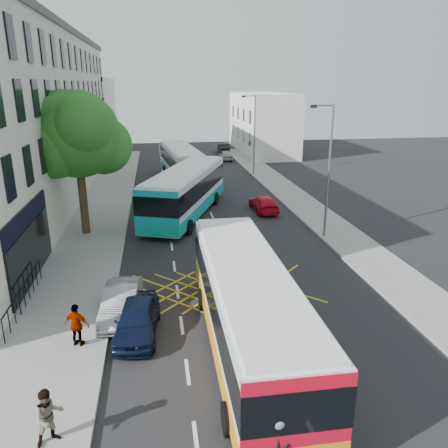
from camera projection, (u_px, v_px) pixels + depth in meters
name	position (u px, v px, depth m)	size (l,w,h in m)	color
ground	(279.00, 363.00, 15.16)	(120.00, 120.00, 0.00)	black
pavement_left	(87.00, 233.00, 27.97)	(5.00, 70.00, 0.15)	gray
pavement_right	(324.00, 222.00, 30.35)	(3.00, 70.00, 0.15)	gray
terrace_main	(23.00, 117.00, 34.01)	(8.30, 45.00, 13.50)	beige
terrace_far	(83.00, 114.00, 63.22)	(8.00, 20.00, 10.00)	silver
building_right	(262.00, 123.00, 60.68)	(6.00, 18.00, 8.00)	silver
street_tree	(76.00, 135.00, 26.02)	(6.30, 5.70, 8.80)	#382619
lamp_near	(328.00, 165.00, 25.94)	(1.45, 0.15, 8.00)	slate
lamp_far	(254.00, 131.00, 44.74)	(1.45, 0.15, 8.00)	slate
railings	(24.00, 295.00, 18.47)	(0.08, 5.60, 1.14)	black
bus_near	(248.00, 307.00, 15.41)	(2.99, 11.64, 3.27)	silver
bus_mid	(186.00, 191.00, 31.51)	(7.08, 12.44, 3.45)	silver
bus_far	(182.00, 163.00, 43.27)	(3.86, 11.90, 3.29)	silver
parked_car_blue	(137.00, 319.00, 16.70)	(1.56, 3.87, 1.32)	black
parked_car_silver	(121.00, 302.00, 18.03)	(1.36, 3.89, 1.28)	#929499
red_hatchback	(264.00, 204.00, 32.96)	(1.64, 4.03, 1.17)	red
distant_car_grey	(183.00, 157.00, 53.36)	(2.08, 4.51, 1.25)	#42454A
distant_car_silver	(226.00, 155.00, 54.93)	(1.44, 3.57, 1.22)	#A6A9AE
distant_car_dark	(223.00, 148.00, 60.55)	(1.44, 4.14, 1.36)	black
pedestrian_near	(49.00, 417.00, 11.39)	(0.79, 0.61, 1.62)	gray
pedestrian_far	(77.00, 325.00, 15.68)	(0.96, 0.40, 1.63)	gray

